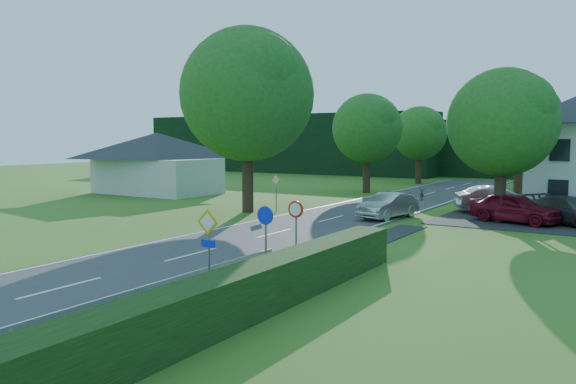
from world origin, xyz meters
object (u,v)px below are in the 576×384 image
Objects in this scene: parked_car_red at (515,208)px; moving_car at (388,205)px; motorcycle at (422,194)px; parked_car_silver_a at (497,199)px; parked_car_grey at (570,211)px; streetlight at (501,142)px.

moving_car is at bearing 122.95° from parked_car_red.
motorcycle is 0.35× the size of parked_car_silver_a.
parked_car_silver_a is 5.40m from parked_car_grey.
moving_car is at bearing -100.81° from motorcycle.
moving_car is (-5.36, -3.99, -3.68)m from streetlight.
parked_car_grey is (2.67, 0.92, -0.08)m from parked_car_red.
parked_car_red is at bearing -57.61° from streetlight.
parked_car_grey reaches higher than motorcycle.
streetlight is 4.27m from parked_car_red.
parked_car_grey is (4.44, -3.08, -0.08)m from parked_car_silver_a.
parked_car_grey is at bearing -55.26° from parked_car_red.
moving_car is 0.87× the size of parked_car_grey.
parked_car_red is at bearing 144.77° from parked_car_grey.
moving_car is 7.73m from parked_car_silver_a.
parked_car_grey is at bearing 28.12° from moving_car.
motorcycle is at bearing 90.41° from parked_car_grey.
moving_car is 10.80m from motorcycle.
parked_car_silver_a is (4.83, 6.03, 0.09)m from moving_car.
streetlight reaches higher than parked_car_grey.
streetlight is 4.59× the size of motorcycle.
parked_car_silver_a is (6.43, -4.65, 0.37)m from motorcycle.
motorcycle is at bearing 59.28° from parked_car_red.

